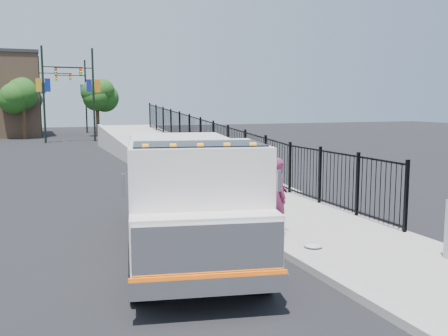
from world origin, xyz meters
name	(u,v)px	position (x,y,z in m)	size (l,w,h in m)	color
ground	(245,231)	(0.00, 0.00, 0.00)	(120.00, 120.00, 0.00)	black
sidewalk	(351,241)	(1.93, -2.00, 0.06)	(3.55, 12.00, 0.12)	#9E998E
curb	(280,248)	(0.00, -2.00, 0.08)	(0.30, 12.00, 0.16)	#ADAAA3
ramp	(166,161)	(2.12, 16.00, 0.00)	(3.95, 24.00, 1.70)	#9E998E
iron_fence	(213,151)	(3.55, 12.00, 0.90)	(0.10, 28.00, 1.80)	black
truck	(187,186)	(-1.96, -1.16, 1.51)	(4.06, 8.20, 2.69)	black
worker	(278,196)	(0.49, -0.93, 1.08)	(0.70, 0.46, 1.92)	#6D2244
debris	(313,245)	(0.65, -2.34, 0.17)	(0.42, 0.42, 0.11)	silver
light_pole_0	(47,90)	(-3.55, 32.49, 4.36)	(3.77, 0.22, 8.00)	black
light_pole_1	(90,91)	(-0.05, 33.06, 4.36)	(3.77, 0.22, 8.00)	black
light_pole_2	(43,93)	(-3.61, 42.19, 4.36)	(3.77, 0.22, 8.00)	black
light_pole_3	(83,93)	(0.69, 45.86, 4.36)	(3.78, 0.22, 8.00)	black
tree_0	(23,96)	(-5.49, 37.92, 3.96)	(3.02, 3.02, 5.51)	#382314
tree_1	(97,97)	(1.39, 39.57, 3.95)	(2.62, 2.62, 5.31)	#382314
tree_2	(27,97)	(-5.06, 48.79, 3.96)	(2.82, 2.82, 5.41)	#382314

